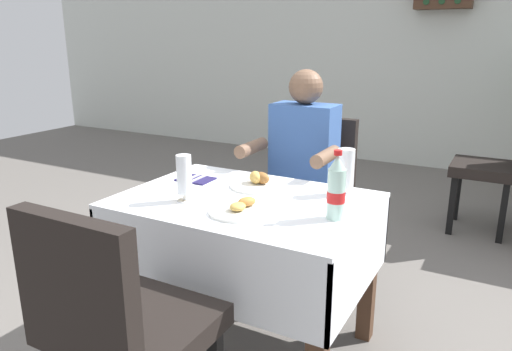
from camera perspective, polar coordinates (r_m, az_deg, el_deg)
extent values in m
plane|color=#66605B|center=(2.54, -1.07, -17.92)|extent=(11.00, 11.00, 0.00)
cube|color=silver|center=(5.75, 18.73, 15.51)|extent=(11.00, 0.12, 2.90)
cube|color=white|center=(2.11, -1.30, -3.00)|extent=(1.09, 0.78, 0.02)
cube|color=white|center=(1.89, -7.11, -11.20)|extent=(1.09, 0.02, 0.32)
cube|color=white|center=(2.49, 3.08, -4.19)|extent=(1.09, 0.02, 0.32)
cube|color=white|center=(2.47, -12.18, -4.73)|extent=(0.02, 0.78, 0.32)
cube|color=white|center=(1.99, 12.49, -9.99)|extent=(0.02, 0.78, 0.32)
cube|color=#472D1E|center=(2.30, -16.26, -12.11)|extent=(0.07, 0.07, 0.72)
cube|color=#472D1E|center=(1.83, 7.35, -19.45)|extent=(0.07, 0.07, 0.72)
cube|color=#472D1E|center=(2.75, -6.66, -6.75)|extent=(0.07, 0.07, 0.72)
cube|color=#472D1E|center=(2.37, 13.25, -10.95)|extent=(0.07, 0.07, 0.72)
cube|color=black|center=(2.78, 5.81, -3.62)|extent=(0.44, 0.44, 0.08)
cube|color=black|center=(2.93, 7.86, 2.65)|extent=(0.42, 0.06, 0.44)
cube|color=black|center=(2.80, 1.04, -9.21)|extent=(0.04, 0.04, 0.45)
cube|color=black|center=(2.68, 7.61, -10.62)|extent=(0.04, 0.04, 0.45)
cube|color=black|center=(3.08, 3.98, -6.82)|extent=(0.04, 0.04, 0.45)
cube|color=black|center=(2.97, 10.00, -7.95)|extent=(0.04, 0.04, 0.45)
cube|color=black|center=(1.72, -13.25, -17.25)|extent=(0.44, 0.44, 0.08)
cube|color=black|center=(1.44, -20.66, -12.85)|extent=(0.42, 0.06, 0.44)
cylinder|color=#282D42|center=(2.75, 1.86, -9.72)|extent=(0.10, 0.10, 0.45)
cylinder|color=#282D42|center=(2.69, 4.96, -10.39)|extent=(0.10, 0.10, 0.45)
cube|color=#282D42|center=(2.75, 4.93, -3.38)|extent=(0.34, 0.36, 0.12)
cube|color=#385B9E|center=(2.73, 5.76, 3.26)|extent=(0.36, 0.20, 0.50)
sphere|color=brown|center=(2.68, 5.97, 10.48)|extent=(0.19, 0.19, 0.19)
cylinder|color=brown|center=(2.62, -0.54, 3.33)|extent=(0.07, 0.26, 0.07)
cylinder|color=brown|center=(2.44, 8.32, 2.24)|extent=(0.07, 0.26, 0.07)
cylinder|color=white|center=(1.94, -2.24, -4.32)|extent=(0.23, 0.23, 0.01)
ellipsoid|color=#B77A38|center=(1.97, -1.12, -3.14)|extent=(0.08, 0.10, 0.04)
ellipsoid|color=gold|center=(1.93, -2.19, -3.72)|extent=(0.07, 0.08, 0.03)
cylinder|color=white|center=(2.27, -0.02, -1.24)|extent=(0.24, 0.24, 0.01)
ellipsoid|color=#99602D|center=(2.27, 0.68, -0.29)|extent=(0.10, 0.07, 0.06)
ellipsoid|color=gold|center=(2.28, -0.01, -0.23)|extent=(0.10, 0.10, 0.06)
cylinder|color=white|center=(2.20, 10.51, -2.12)|extent=(0.07, 0.07, 0.01)
cylinder|color=white|center=(2.20, 10.53, -1.67)|extent=(0.02, 0.02, 0.03)
cylinder|color=white|center=(2.17, 10.67, 0.89)|extent=(0.08, 0.08, 0.17)
cylinder|color=gold|center=(2.18, 10.63, 0.27)|extent=(0.07, 0.07, 0.12)
cylinder|color=white|center=(2.10, -8.43, -2.96)|extent=(0.07, 0.07, 0.01)
cylinder|color=white|center=(2.09, -8.45, -2.49)|extent=(0.02, 0.02, 0.03)
cylinder|color=white|center=(2.06, -8.56, 0.13)|extent=(0.07, 0.07, 0.17)
cylinder|color=#C68928|center=(2.08, -8.51, -1.09)|extent=(0.06, 0.06, 0.08)
cylinder|color=silver|center=(1.87, 9.52, -2.21)|extent=(0.07, 0.07, 0.20)
cylinder|color=red|center=(1.88, 9.50, -2.50)|extent=(0.07, 0.07, 0.04)
cone|color=silver|center=(1.84, 9.70, 1.59)|extent=(0.06, 0.06, 0.05)
cylinder|color=red|center=(1.83, 9.75, 2.71)|extent=(0.03, 0.03, 0.02)
cube|color=#231E4C|center=(2.40, -7.22, -0.44)|extent=(0.17, 0.13, 0.01)
cube|color=silver|center=(2.41, -7.57, -0.23)|extent=(0.02, 0.19, 0.01)
cube|color=silver|center=(2.39, -6.87, -0.34)|extent=(0.02, 0.19, 0.01)
cube|color=black|center=(3.92, 25.46, 0.74)|extent=(0.44, 0.44, 0.08)
cube|color=black|center=(4.17, 22.86, -1.93)|extent=(0.04, 0.04, 0.45)
cube|color=black|center=(3.84, 22.30, -3.33)|extent=(0.04, 0.04, 0.45)
cube|color=black|center=(4.16, 27.50, -2.56)|extent=(0.04, 0.04, 0.45)
cube|color=black|center=(3.83, 27.34, -4.01)|extent=(0.04, 0.04, 0.45)
cylinder|color=#193D1E|center=(5.54, 19.75, 18.87)|extent=(0.06, 0.14, 0.06)
cylinder|color=#193D1E|center=(5.52, 21.36, 18.74)|extent=(0.06, 0.14, 0.06)
cylinder|color=#193D1E|center=(5.50, 22.99, 18.59)|extent=(0.06, 0.14, 0.06)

